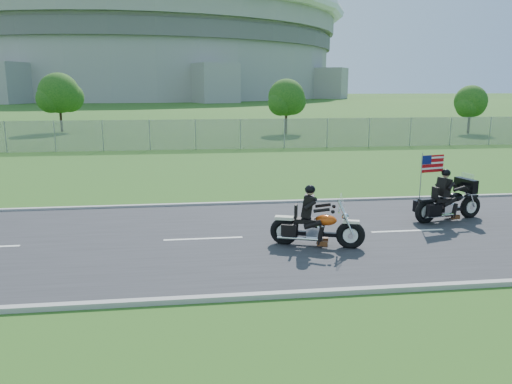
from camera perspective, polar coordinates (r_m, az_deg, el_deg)
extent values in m
plane|color=#204B17|center=(14.29, 2.04, -5.21)|extent=(420.00, 420.00, 0.00)
cube|color=#28282B|center=(14.28, 2.04, -5.13)|extent=(120.00, 8.00, 0.04)
cube|color=#9E9B93|center=(18.14, -0.03, -1.25)|extent=(120.00, 0.18, 0.12)
cube|color=#9E9B93|center=(10.55, 5.67, -11.49)|extent=(120.00, 0.18, 0.12)
cube|color=gray|center=(33.72, -12.05, 6.39)|extent=(60.00, 0.03, 2.00)
cylinder|color=#A3A099|center=(184.40, -13.22, 13.71)|extent=(130.00, 130.00, 20.00)
cylinder|color=#605E5B|center=(184.75, -13.32, 15.87)|extent=(132.00, 132.00, 4.00)
cylinder|color=#A3A099|center=(185.25, -13.42, 17.72)|extent=(134.00, 134.00, 6.00)
torus|color=white|center=(185.70, -13.48, 18.95)|extent=(140.40, 140.40, 4.40)
cylinder|color=#382316|center=(44.33, 3.45, 8.31)|extent=(0.22, 0.22, 2.52)
sphere|color=#144612|center=(44.24, 3.48, 10.75)|extent=(3.20, 3.20, 3.20)
sphere|color=#144612|center=(44.84, 4.18, 10.30)|extent=(2.40, 2.40, 2.40)
sphere|color=#144612|center=(43.76, 2.84, 10.15)|extent=(2.24, 2.24, 2.24)
cylinder|color=#382316|center=(48.97, -21.42, 8.03)|extent=(0.22, 0.22, 2.80)
sphere|color=#144612|center=(48.89, -21.61, 10.48)|extent=(3.60, 3.60, 3.60)
sphere|color=#144612|center=(49.26, -20.60, 10.10)|extent=(2.70, 2.70, 2.70)
sphere|color=#144612|center=(48.62, -22.42, 9.82)|extent=(2.52, 2.52, 2.52)
cylinder|color=#382316|center=(48.12, 23.16, 7.50)|extent=(0.22, 0.22, 2.24)
sphere|color=#144612|center=(48.04, 23.33, 9.49)|extent=(2.80, 2.80, 2.80)
sphere|color=#144612|center=(48.69, 23.63, 9.11)|extent=(2.10, 2.10, 2.10)
sphere|color=#144612|center=(47.50, 22.99, 9.01)|extent=(1.96, 1.96, 1.96)
torus|color=black|center=(13.41, 10.74, -4.85)|extent=(0.79, 0.42, 0.77)
torus|color=black|center=(13.53, 3.23, -4.50)|extent=(0.79, 0.42, 0.77)
ellipsoid|color=#D1490F|center=(13.32, 7.99, -3.19)|extent=(0.66, 0.50, 0.29)
cube|color=black|center=(13.37, 5.67, -3.26)|extent=(0.64, 0.48, 0.12)
cube|color=black|center=(13.26, 5.93, -1.58)|extent=(0.37, 0.47, 0.57)
sphere|color=black|center=(13.16, 6.20, 0.29)|extent=(0.35, 0.35, 0.28)
cube|color=silver|center=(13.18, 9.85, -1.18)|extent=(0.19, 0.47, 0.42)
torus|color=black|center=(17.57, 23.27, -1.57)|extent=(0.79, 0.36, 0.77)
torus|color=black|center=(16.41, 18.81, -2.14)|extent=(0.79, 0.36, 0.77)
ellipsoid|color=black|center=(17.05, 21.79, -0.55)|extent=(0.64, 0.46, 0.29)
cube|color=black|center=(16.70, 20.41, -0.84)|extent=(0.63, 0.44, 0.12)
cube|color=black|center=(16.65, 20.65, 0.53)|extent=(0.34, 0.46, 0.57)
sphere|color=black|center=(16.61, 20.90, 2.05)|extent=(0.34, 0.34, 0.28)
cube|color=black|center=(17.24, 22.85, 0.74)|extent=(0.42, 0.86, 0.42)
cube|color=#B70C11|center=(16.48, 19.54, 3.07)|extent=(0.81, 0.21, 0.54)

